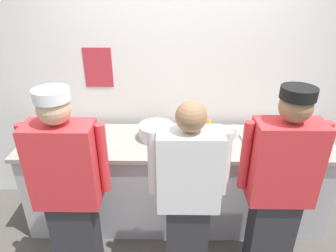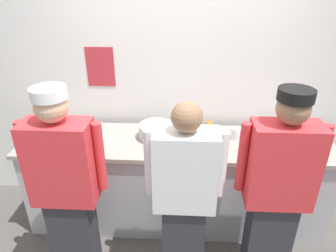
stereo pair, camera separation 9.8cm
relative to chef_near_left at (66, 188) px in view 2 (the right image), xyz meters
The scene contains 14 objects.
ground_plane 1.25m from the chef_near_left, 22.53° to the left, with size 9.00×9.00×0.00m, color #514C47.
wall_back 1.53m from the chef_near_left, 55.87° to the left, with size 4.54×0.11×2.93m.
prep_counter 1.15m from the chef_near_left, 41.21° to the left, with size 2.89×0.70×0.93m.
chef_near_left is the anchor object (origin of this frame).
chef_center 0.88m from the chef_near_left, ahead, with size 0.59×0.24×1.60m.
chef_far_right 1.55m from the chef_near_left, ahead, with size 0.61×0.24×1.69m.
plate_stack_front 1.13m from the chef_near_left, 30.70° to the left, with size 0.24×0.24×0.10m.
mixing_bowl_steel 0.97m from the chef_near_left, 50.85° to the left, with size 0.33×0.33×0.14m, color #B7BABF.
sheet_tray 1.80m from the chef_near_left, 23.66° to the left, with size 0.47×0.32×0.02m, color #B7BABF.
squeeze_bottle_primary 1.35m from the chef_near_left, 35.45° to the left, with size 0.06×0.06×0.19m.
squeeze_bottle_secondary 0.62m from the chef_near_left, 126.21° to the left, with size 0.06×0.06×0.21m.
ramekin_orange_sauce 0.67m from the chef_near_left, 79.11° to the left, with size 0.08×0.08×0.04m.
ramekin_green_sauce 0.85m from the chef_near_left, 111.90° to the left, with size 0.09×0.09×0.04m.
deli_cup 1.56m from the chef_near_left, 30.00° to the left, with size 0.09×0.09×0.11m, color white.
Camera 2 is at (0.05, -2.07, 2.31)m, focal length 32.10 mm.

